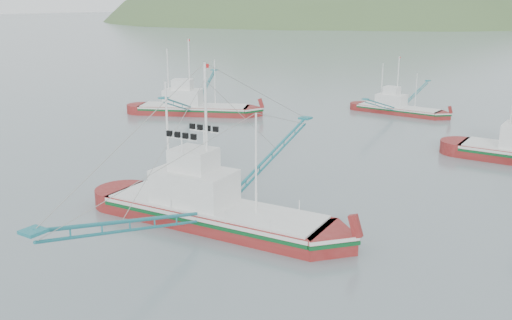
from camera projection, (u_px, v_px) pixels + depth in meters
The scene contains 5 objects.
ground at pixel (210, 222), 40.44m from camera, with size 1200.00×1200.00×0.00m, color slate.
main_boat at pixel (211, 200), 39.75m from camera, with size 16.82×30.02×12.15m.
bg_boat_far at pixel (398, 105), 79.13m from camera, with size 11.75×20.93×8.48m.
bg_boat_left at pixel (193, 98), 78.36m from camera, with size 15.48×25.92×11.08m.
headland_left at pixel (311, 22), 425.61m from camera, with size 448.00×308.00×210.00m, color #405E30.
Camera 1 is at (23.27, -29.90, 15.19)m, focal length 40.00 mm.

